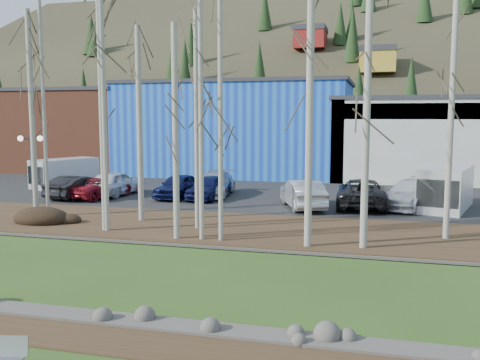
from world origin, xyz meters
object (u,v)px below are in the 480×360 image
(car_1, at_px, (81,187))
(car_8, at_px, (178,186))
(street_lamp, at_px, (31,149))
(car_0, at_px, (115,183))
(car_9, at_px, (75,187))
(car_5, at_px, (303,194))
(car_6, at_px, (362,193))
(car_2, at_px, (100,188))
(car_3, at_px, (215,184))
(van_grey, at_px, (62,173))
(car_7, at_px, (411,194))
(car_4, at_px, (209,187))
(van_white, at_px, (445,188))

(car_1, distance_m, car_8, 6.06)
(street_lamp, height_order, car_0, street_lamp)
(car_8, relative_size, car_9, 1.03)
(car_1, xyz_separation_m, car_5, (13.94, -0.20, 0.10))
(car_0, xyz_separation_m, car_6, (15.55, -0.52, -0.01))
(car_2, height_order, car_8, car_8)
(car_1, height_order, car_5, car_5)
(street_lamp, height_order, car_2, street_lamp)
(car_5, relative_size, car_6, 0.84)
(car_1, relative_size, car_9, 1.00)
(car_8, bearing_deg, car_3, 40.77)
(car_3, distance_m, car_5, 6.96)
(car_6, height_order, car_8, car_6)
(car_2, distance_m, car_6, 16.02)
(car_6, distance_m, van_grey, 21.45)
(car_1, xyz_separation_m, car_9, (-0.42, 0.00, 0.00))
(car_5, xyz_separation_m, car_7, (5.82, 1.59, -0.01))
(car_4, distance_m, van_grey, 12.23)
(car_0, bearing_deg, car_8, -174.21)
(street_lamp, relative_size, car_4, 0.91)
(van_grey, bearing_deg, car_7, 15.67)
(car_3, distance_m, car_9, 8.75)
(street_lamp, height_order, car_7, street_lamp)
(car_1, bearing_deg, car_8, -152.78)
(car_5, bearing_deg, car_4, -37.91)
(car_0, distance_m, car_5, 12.49)
(car_0, relative_size, van_grey, 0.94)
(car_6, xyz_separation_m, car_7, (2.65, 0.41, -0.02))
(car_2, height_order, car_5, car_5)
(car_2, bearing_deg, car_5, -169.65)
(car_0, xyz_separation_m, car_2, (-0.47, -1.15, -0.17))
(car_0, bearing_deg, car_6, -178.10)
(car_9, height_order, van_grey, van_grey)
(car_7, bearing_deg, car_9, -152.42)
(car_5, xyz_separation_m, car_9, (-14.36, 0.20, -0.10))
(car_3, height_order, van_white, van_white)
(car_4, bearing_deg, car_8, -174.99)
(car_2, xyz_separation_m, van_white, (20.45, 1.03, 0.52))
(car_1, distance_m, car_7, 19.81)
(car_3, relative_size, car_9, 1.23)
(car_2, distance_m, car_3, 7.21)
(car_4, distance_m, car_5, 6.36)
(car_2, bearing_deg, car_9, 25.50)
(street_lamp, xyz_separation_m, car_4, (10.32, 3.06, -2.35))
(car_2, relative_size, van_white, 0.81)
(street_lamp, bearing_deg, car_4, -2.92)
(street_lamp, bearing_deg, car_6, -12.46)
(car_6, height_order, car_7, car_6)
(car_0, height_order, van_grey, van_grey)
(car_3, distance_m, car_4, 1.40)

